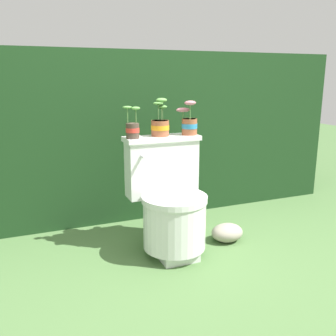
# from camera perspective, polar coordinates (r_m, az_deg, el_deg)

# --- Properties ---
(ground_plane) EXTENTS (12.00, 12.00, 0.00)m
(ground_plane) POSITION_cam_1_polar(r_m,az_deg,el_deg) (2.49, 2.65, -12.81)
(ground_plane) COLOR #4C703D
(hedge_backdrop) EXTENTS (3.38, 0.81, 1.31)m
(hedge_backdrop) POSITION_cam_1_polar(r_m,az_deg,el_deg) (3.28, -5.21, 5.63)
(hedge_backdrop) COLOR #193819
(hedge_backdrop) RESTS_ON ground
(toilet) EXTENTS (0.49, 0.51, 0.74)m
(toilet) POSITION_cam_1_polar(r_m,az_deg,el_deg) (2.39, 0.31, -5.38)
(toilet) COLOR silver
(toilet) RESTS_ON ground
(potted_plant_left) EXTENTS (0.11, 0.08, 0.20)m
(potted_plant_left) POSITION_cam_1_polar(r_m,az_deg,el_deg) (2.33, -5.43, 6.08)
(potted_plant_left) COLOR #47382D
(potted_plant_left) RESTS_ON toilet
(potted_plant_midleft) EXTENTS (0.12, 0.12, 0.24)m
(potted_plant_midleft) POSITION_cam_1_polar(r_m,az_deg,el_deg) (2.42, -1.20, 6.63)
(potted_plant_midleft) COLOR #9E5638
(potted_plant_midleft) RESTS_ON toilet
(potted_plant_middle) EXTENTS (0.14, 0.12, 0.23)m
(potted_plant_middle) POSITION_cam_1_polar(r_m,az_deg,el_deg) (2.47, 3.21, 6.97)
(potted_plant_middle) COLOR #9E5638
(potted_plant_middle) RESTS_ON toilet
(garden_stone) EXTENTS (0.22, 0.18, 0.12)m
(garden_stone) POSITION_cam_1_polar(r_m,az_deg,el_deg) (2.66, 8.99, -9.70)
(garden_stone) COLOR #9E9384
(garden_stone) RESTS_ON ground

